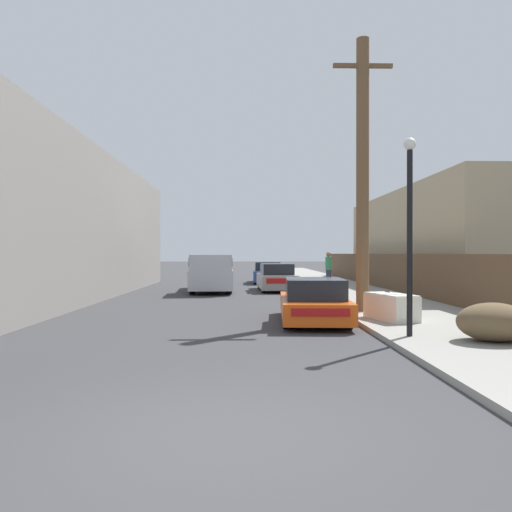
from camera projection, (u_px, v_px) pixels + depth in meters
name	position (u px, v px, depth m)	size (l,w,h in m)	color
ground_plane	(217.00, 439.00, 4.98)	(220.00, 220.00, 0.00)	#38383A
sidewalk_curb	(332.00, 285.00, 28.60)	(4.20, 63.00, 0.12)	gray
discarded_fridge	(391.00, 307.00, 13.08)	(1.15, 1.74, 0.71)	silver
parked_sports_car_red	(314.00, 302.00, 13.42)	(1.97, 4.19, 1.19)	#E05114
car_parked_mid	(276.00, 278.00, 24.82)	(1.87, 4.27, 1.35)	gray
car_parked_far	(267.00, 273.00, 31.31)	(1.84, 4.58, 1.32)	#2D478C
pickup_truck	(211.00, 273.00, 23.92)	(2.33, 5.82, 1.80)	silver
utility_pole	(363.00, 173.00, 15.07)	(1.80, 0.39, 8.24)	brown
street_lamp	(410.00, 220.00, 10.46)	(0.26, 0.26, 4.17)	black
brush_pile	(494.00, 322.00, 9.86)	(1.44, 1.20, 0.76)	brown
wooden_fence	(400.00, 273.00, 22.31)	(0.08, 34.92, 1.72)	brown
building_left_block	(31.00, 227.00, 21.08)	(7.00, 23.10, 5.93)	gray
building_right_house	(444.00, 240.00, 27.60)	(6.00, 18.60, 5.25)	tan
pedestrian	(329.00, 269.00, 26.06)	(0.34, 0.34, 1.83)	#282D42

